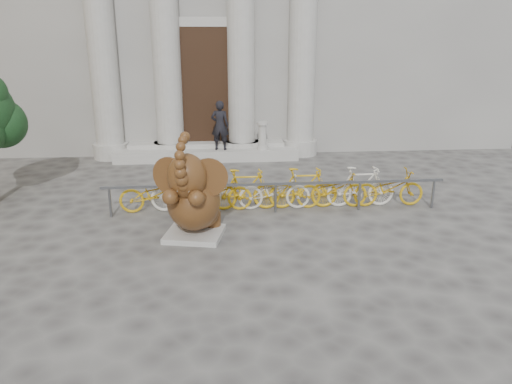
{
  "coord_description": "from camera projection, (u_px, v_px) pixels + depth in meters",
  "views": [
    {
      "loc": [
        0.33,
        -6.89,
        4.08
      ],
      "look_at": [
        1.07,
        2.27,
        1.1
      ],
      "focal_mm": 35.0,
      "sensor_mm": 36.0,
      "label": 1
    }
  ],
  "objects": [
    {
      "name": "ground",
      "position": [
        200.0,
        305.0,
        7.77
      ],
      "size": [
        80.0,
        80.0,
        0.0
      ],
      "primitive_type": "plane",
      "color": "#474442",
      "rests_on": "ground"
    },
    {
      "name": "entrance_steps",
      "position": [
        207.0,
        153.0,
        16.62
      ],
      "size": [
        6.0,
        1.2,
        0.36
      ],
      "primitive_type": "cube",
      "color": "#A8A59E",
      "rests_on": "ground"
    },
    {
      "name": "elephant_statue",
      "position": [
        193.0,
        199.0,
        10.08
      ],
      "size": [
        1.49,
        1.78,
        2.27
      ],
      "rotation": [
        0.0,
        0.0,
        -0.21
      ],
      "color": "#A8A59E",
      "rests_on": "ground"
    },
    {
      "name": "bike_rack",
      "position": [
        274.0,
        189.0,
        11.84
      ],
      "size": [
        8.0,
        0.53,
        1.0
      ],
      "color": "slate",
      "rests_on": "ground"
    },
    {
      "name": "pedestrian",
      "position": [
        220.0,
        125.0,
        16.12
      ],
      "size": [
        0.64,
        0.48,
        1.6
      ],
      "primitive_type": "imported",
      "rotation": [
        0.0,
        0.0,
        2.96
      ],
      "color": "black",
      "rests_on": "entrance_steps"
    },
    {
      "name": "balustrade_post",
      "position": [
        262.0,
        137.0,
        16.3
      ],
      "size": [
        0.37,
        0.37,
        0.91
      ],
      "color": "#A8A59E",
      "rests_on": "entrance_steps"
    }
  ]
}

